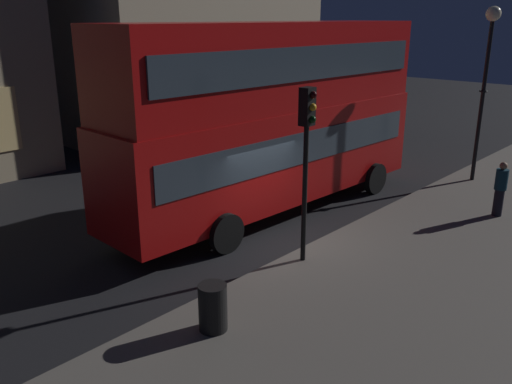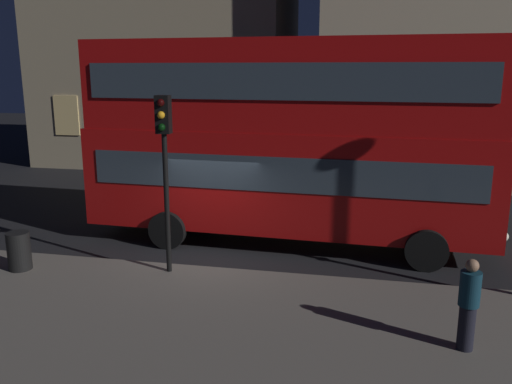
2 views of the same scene
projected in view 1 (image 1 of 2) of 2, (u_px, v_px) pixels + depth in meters
name	position (u px, v px, depth m)	size (l,w,h in m)	color
ground_plane	(274.00, 241.00, 14.40)	(80.00, 80.00, 0.00)	black
sidewalk_slab	(482.00, 313.00, 10.83)	(44.00, 9.18, 0.12)	#5B564F
double_decker_bus	(273.00, 111.00, 15.68)	(11.23, 3.06, 5.58)	#9E0C0C
traffic_light_near_kerb	(307.00, 140.00, 12.12)	(0.33, 0.37, 4.14)	black
street_lamp	(488.00, 58.00, 18.11)	(0.49, 0.49, 5.93)	black
pedestrian	(500.00, 188.00, 15.68)	(0.35, 0.35, 1.63)	black
litter_bin	(213.00, 307.00, 10.02)	(0.54, 0.54, 0.92)	black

